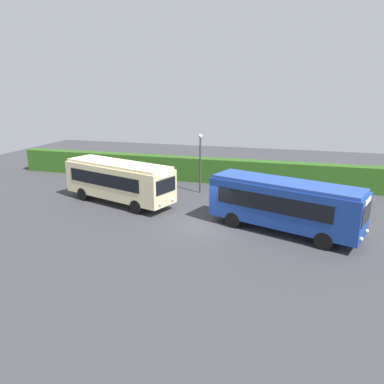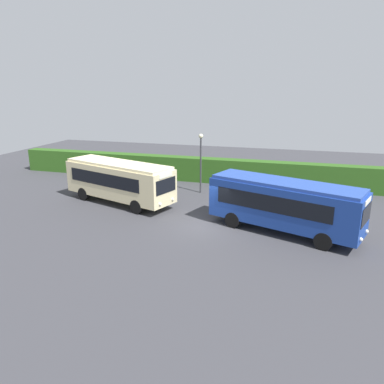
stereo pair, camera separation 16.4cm
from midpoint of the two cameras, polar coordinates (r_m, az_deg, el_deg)
name	(u,v)px [view 1 (the left image)]	position (r m, az deg, el deg)	size (l,w,h in m)	color
ground_plane	(208,226)	(23.55, 2.24, -5.33)	(64.00, 64.00, 0.00)	#38383D
bus_cream	(119,180)	(28.26, -11.43, 1.86)	(9.37, 5.27, 3.13)	beige
bus_blue	(284,203)	(22.74, 13.85, -1.68)	(9.39, 5.40, 3.19)	navy
person_left	(142,182)	(31.02, -7.83, 1.59)	(0.45, 0.53, 1.75)	black
person_center	(326,214)	(24.41, 19.77, -3.26)	(0.51, 0.41, 1.72)	silver
hedge_row	(237,172)	(33.74, 6.80, 3.12)	(44.00, 1.31, 2.20)	#2A551A
lamppost	(200,156)	(30.19, 1.13, 5.61)	(0.36, 0.36, 4.90)	#38383D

